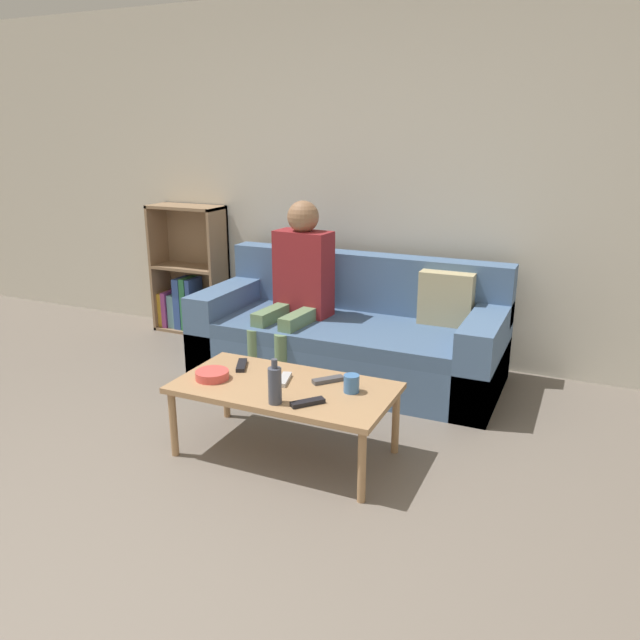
{
  "coord_description": "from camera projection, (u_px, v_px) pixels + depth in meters",
  "views": [
    {
      "loc": [
        1.55,
        -1.53,
        1.67
      ],
      "look_at": [
        0.1,
        1.7,
        0.58
      ],
      "focal_mm": 35.0,
      "sensor_mm": 36.0,
      "label": 1
    }
  ],
  "objects": [
    {
      "name": "tv_remote_1",
      "position": [
        242.0,
        365.0,
        3.48
      ],
      "size": [
        0.12,
        0.17,
        0.02
      ],
      "rotation": [
        0.0,
        0.0,
        0.44
      ],
      "color": "black",
      "rests_on": "coffee_table"
    },
    {
      "name": "bookshelf",
      "position": [
        191.0,
        284.0,
        5.3
      ],
      "size": [
        0.62,
        0.28,
        1.07
      ],
      "color": "#8E7051",
      "rests_on": "ground_plane"
    },
    {
      "name": "couch",
      "position": [
        350.0,
        338.0,
        4.36
      ],
      "size": [
        2.1,
        0.89,
        0.81
      ],
      "color": "#4C6B93",
      "rests_on": "ground_plane"
    },
    {
      "name": "person_adult",
      "position": [
        299.0,
        277.0,
        4.32
      ],
      "size": [
        0.41,
        0.64,
        1.21
      ],
      "rotation": [
        0.0,
        0.0,
        -0.09
      ],
      "color": "#66845B",
      "rests_on": "ground_plane"
    },
    {
      "name": "tv_remote_0",
      "position": [
        284.0,
        379.0,
        3.28
      ],
      "size": [
        0.09,
        0.18,
        0.02
      ],
      "rotation": [
        0.0,
        0.0,
        0.26
      ],
      "color": "#B7B7BC",
      "rests_on": "coffee_table"
    },
    {
      "name": "coffee_table",
      "position": [
        284.0,
        392.0,
        3.25
      ],
      "size": [
        1.14,
        0.59,
        0.4
      ],
      "color": "#A87F56",
      "rests_on": "ground_plane"
    },
    {
      "name": "bottle",
      "position": [
        275.0,
        385.0,
        3.0
      ],
      "size": [
        0.07,
        0.07,
        0.23
      ],
      "color": "#424756",
      "rests_on": "coffee_table"
    },
    {
      "name": "tv_remote_3",
      "position": [
        328.0,
        380.0,
        3.28
      ],
      "size": [
        0.15,
        0.16,
        0.02
      ],
      "rotation": [
        0.0,
        0.0,
        -0.73
      ],
      "color": "#47474C",
      "rests_on": "coffee_table"
    },
    {
      "name": "snack_bowl",
      "position": [
        212.0,
        375.0,
        3.32
      ],
      "size": [
        0.18,
        0.18,
        0.05
      ],
      "color": "#DB4C47",
      "rests_on": "coffee_table"
    },
    {
      "name": "ground_plane",
      "position": [
        119.0,
        575.0,
        2.44
      ],
      "size": [
        22.0,
        22.0,
        0.0
      ],
      "primitive_type": "plane",
      "color": "#70665B"
    },
    {
      "name": "cup_near",
      "position": [
        351.0,
        384.0,
        3.14
      ],
      "size": [
        0.08,
        0.08,
        0.09
      ],
      "color": "#3D70B2",
      "rests_on": "coffee_table"
    },
    {
      "name": "wall_back",
      "position": [
        374.0,
        182.0,
        4.56
      ],
      "size": [
        12.0,
        0.06,
        2.6
      ],
      "color": "beige",
      "rests_on": "ground_plane"
    },
    {
      "name": "tv_remote_2",
      "position": [
        308.0,
        402.0,
        3.01
      ],
      "size": [
        0.15,
        0.16,
        0.02
      ],
      "rotation": [
        0.0,
        0.0,
        -0.71
      ],
      "color": "black",
      "rests_on": "coffee_table"
    }
  ]
}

